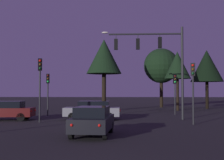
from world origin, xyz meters
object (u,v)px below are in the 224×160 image
object	(u,v)px
traffic_signal_mast_arm	(157,54)
tree_left_far	(177,65)
traffic_light_corner_right	(40,77)
car_crossing_right	(7,110)
tree_right_cluster	(104,57)
traffic_light_far_side	(193,81)
car_crossing_left	(92,110)
traffic_light_median	(48,86)
tree_behind_sign	(161,66)
tree_center_horizon	(207,66)
traffic_light_corner_left	(175,86)
car_nearside_lane	(93,120)

from	to	relation	value
traffic_signal_mast_arm	tree_left_far	distance (m)	11.91
traffic_light_corner_right	tree_left_far	size ratio (longest dim) A/B	0.67
traffic_light_corner_right	car_crossing_right	bearing A→B (deg)	151.80
car_crossing_right	tree_right_cluster	size ratio (longest dim) A/B	0.53
traffic_light_far_side	car_crossing_left	xyz separation A→B (m)	(-7.32, 3.24, -2.24)
traffic_light_median	tree_behind_sign	xyz separation A→B (m)	(12.59, 14.96, 3.08)
tree_left_far	tree_center_horizon	size ratio (longest dim) A/B	0.91
traffic_light_median	tree_behind_sign	bearing A→B (deg)	49.92
traffic_light_median	traffic_light_far_side	distance (m)	13.84
traffic_light_corner_left	tree_behind_sign	size ratio (longest dim) A/B	0.47
traffic_signal_mast_arm	tree_center_horizon	xyz separation A→B (m)	(8.31, 15.34, 0.28)
tree_left_far	tree_right_cluster	bearing A→B (deg)	-170.03
traffic_light_corner_left	car_crossing_left	distance (m)	9.68
traffic_light_corner_right	car_crossing_left	bearing A→B (deg)	30.54
traffic_light_corner_right	tree_behind_sign	bearing A→B (deg)	60.83
traffic_light_corner_left	tree_left_far	size ratio (longest dim) A/B	0.56
traffic_light_corner_left	car_crossing_left	xyz separation A→B (m)	(-7.62, -5.62, -2.02)
traffic_signal_mast_arm	car_crossing_right	distance (m)	12.95
tree_right_cluster	traffic_light_far_side	bearing A→B (deg)	-62.57
car_crossing_right	tree_behind_sign	size ratio (longest dim) A/B	0.53
traffic_light_corner_left	traffic_light_median	world-z (taller)	traffic_light_corner_left
car_crossing_right	tree_behind_sign	xyz separation A→B (m)	(14.83, 19.32, 5.09)
traffic_light_corner_left	traffic_light_corner_right	distance (m)	13.76
car_nearside_lane	tree_left_far	xyz separation A→B (m)	(8.16, 20.34, 4.57)
tree_center_horizon	tree_left_far	bearing A→B (deg)	-138.75
traffic_light_median	traffic_light_corner_left	bearing A→B (deg)	8.30
traffic_light_corner_left	tree_left_far	world-z (taller)	tree_left_far
traffic_signal_mast_arm	car_nearside_lane	xyz separation A→B (m)	(-4.44, -9.03, -4.54)
traffic_light_corner_right	traffic_light_far_side	world-z (taller)	traffic_light_corner_right
tree_behind_sign	tree_center_horizon	size ratio (longest dim) A/B	1.08
traffic_light_corner_left	car_nearside_lane	world-z (taller)	traffic_light_corner_left
traffic_light_corner_left	traffic_light_far_side	distance (m)	8.87
car_nearside_lane	tree_right_cluster	bearing A→B (deg)	91.51
traffic_light_far_side	tree_behind_sign	size ratio (longest dim) A/B	0.51
traffic_light_median	tree_right_cluster	xyz separation A→B (m)	(4.92, 6.36, 3.42)
traffic_light_corner_left	traffic_light_median	xyz separation A→B (m)	(-12.20, -1.78, -0.01)
tree_behind_sign	tree_right_cluster	size ratio (longest dim) A/B	1.01
traffic_signal_mast_arm	traffic_light_far_side	distance (m)	4.78
traffic_signal_mast_arm	traffic_light_median	bearing A→B (deg)	160.85
car_crossing_left	tree_center_horizon	world-z (taller)	tree_center_horizon
traffic_light_corner_right	tree_center_horizon	distance (m)	25.02
traffic_light_corner_left	tree_behind_sign	xyz separation A→B (m)	(0.40, 13.18, 3.07)
car_nearside_lane	car_crossing_left	bearing A→B (deg)	95.53
traffic_light_corner_left	tree_center_horizon	size ratio (longest dim) A/B	0.51
traffic_light_median	tree_center_horizon	world-z (taller)	tree_center_horizon
traffic_light_corner_right	tree_center_horizon	bearing A→B (deg)	46.04
car_nearside_lane	tree_right_cluster	world-z (taller)	tree_right_cluster
traffic_light_corner_left	car_nearside_lane	size ratio (longest dim) A/B	0.96
traffic_light_median	car_crossing_right	size ratio (longest dim) A/B	0.89
traffic_light_far_side	tree_behind_sign	xyz separation A→B (m)	(0.70, 22.04, 2.86)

